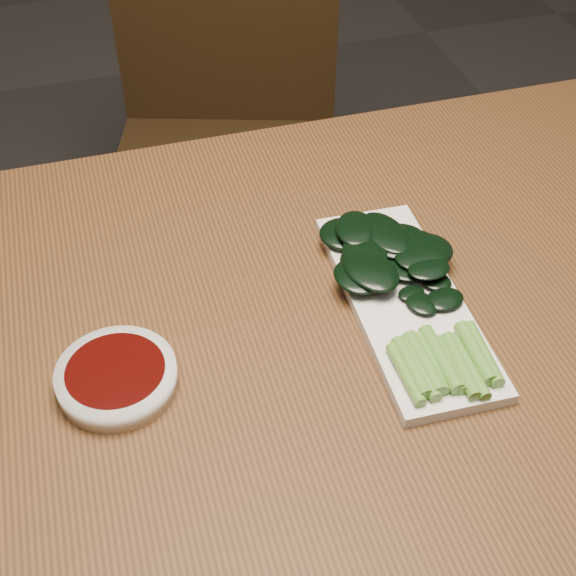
{
  "coord_description": "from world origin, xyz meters",
  "views": [
    {
      "loc": [
        -0.18,
        -0.57,
        1.39
      ],
      "look_at": [
        0.01,
        0.06,
        0.76
      ],
      "focal_mm": 50.0,
      "sensor_mm": 36.0,
      "label": 1
    }
  ],
  "objects_px": {
    "serving_plate": "(406,302)",
    "gai_lan": "(401,273)",
    "table": "(296,374)",
    "chair_far": "(225,134)",
    "sauce_bowl": "(117,377)"
  },
  "relations": [
    {
      "from": "chair_far",
      "to": "serving_plate",
      "type": "xyz_separation_m",
      "value": [
        0.04,
        -0.8,
        0.27
      ]
    },
    {
      "from": "chair_far",
      "to": "gai_lan",
      "type": "relative_size",
      "value": 2.9
    },
    {
      "from": "table",
      "to": "chair_far",
      "type": "relative_size",
      "value": 1.57
    },
    {
      "from": "serving_plate",
      "to": "sauce_bowl",
      "type": "bearing_deg",
      "value": -175.91
    },
    {
      "from": "table",
      "to": "chair_far",
      "type": "bearing_deg",
      "value": 83.55
    },
    {
      "from": "sauce_bowl",
      "to": "gai_lan",
      "type": "height_order",
      "value": "gai_lan"
    },
    {
      "from": "table",
      "to": "serving_plate",
      "type": "bearing_deg",
      "value": 1.1
    },
    {
      "from": "sauce_bowl",
      "to": "serving_plate",
      "type": "height_order",
      "value": "sauce_bowl"
    },
    {
      "from": "table",
      "to": "gai_lan",
      "type": "bearing_deg",
      "value": 12.62
    },
    {
      "from": "serving_plate",
      "to": "gai_lan",
      "type": "xyz_separation_m",
      "value": [
        0.0,
        0.03,
        0.02
      ]
    },
    {
      "from": "chair_far",
      "to": "sauce_bowl",
      "type": "relative_size",
      "value": 7.23
    },
    {
      "from": "chair_far",
      "to": "sauce_bowl",
      "type": "xyz_separation_m",
      "value": [
        -0.29,
        -0.82,
        0.27
      ]
    },
    {
      "from": "table",
      "to": "serving_plate",
      "type": "relative_size",
      "value": 4.37
    },
    {
      "from": "sauce_bowl",
      "to": "gai_lan",
      "type": "bearing_deg",
      "value": 8.73
    },
    {
      "from": "sauce_bowl",
      "to": "serving_plate",
      "type": "xyz_separation_m",
      "value": [
        0.33,
        0.02,
        -0.01
      ]
    }
  ]
}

